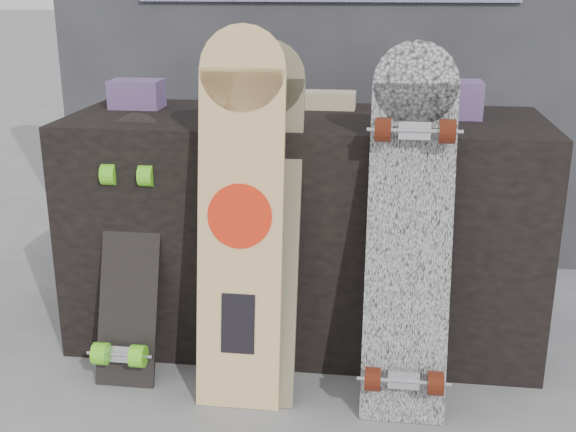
# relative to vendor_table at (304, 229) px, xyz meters

# --- Properties ---
(ground) EXTENTS (60.00, 60.00, 0.00)m
(ground) POSITION_rel_vendor_table_xyz_m (0.00, -0.50, -0.40)
(ground) COLOR slate
(ground) RESTS_ON ground
(vendor_table) EXTENTS (1.60, 0.60, 0.80)m
(vendor_table) POSITION_rel_vendor_table_xyz_m (0.00, 0.00, 0.00)
(vendor_table) COLOR black
(vendor_table) RESTS_ON ground
(booth) EXTENTS (2.40, 0.22, 2.20)m
(booth) POSITION_rel_vendor_table_xyz_m (0.00, 0.85, 0.70)
(booth) COLOR #313136
(booth) RESTS_ON ground
(merch_box_purple) EXTENTS (0.18, 0.12, 0.10)m
(merch_box_purple) POSITION_rel_vendor_table_xyz_m (-0.61, 0.09, 0.45)
(merch_box_purple) COLOR #502F61
(merch_box_purple) RESTS_ON vendor_table
(merch_box_small) EXTENTS (0.14, 0.14, 0.12)m
(merch_box_small) POSITION_rel_vendor_table_xyz_m (0.51, 0.05, 0.46)
(merch_box_small) COLOR #502F61
(merch_box_small) RESTS_ON vendor_table
(merch_box_flat) EXTENTS (0.22, 0.10, 0.06)m
(merch_box_flat) POSITION_rel_vendor_table_xyz_m (0.05, 0.17, 0.43)
(merch_box_flat) COLOR #D1B78C
(merch_box_flat) RESTS_ON vendor_table
(longboard_geisha) EXTENTS (0.25, 0.23, 1.12)m
(longboard_geisha) POSITION_rel_vendor_table_xyz_m (-0.14, -0.42, 0.19)
(longboard_geisha) COLOR beige
(longboard_geisha) RESTS_ON ground
(longboard_celtic) EXTENTS (0.24, 0.34, 1.07)m
(longboard_celtic) POSITION_rel_vendor_table_xyz_m (-0.09, -0.34, 0.17)
(longboard_celtic) COLOR #C0B583
(longboard_celtic) RESTS_ON ground
(longboard_cascadia) EXTENTS (0.25, 0.35, 1.08)m
(longboard_cascadia) POSITION_rel_vendor_table_xyz_m (0.35, -0.40, 0.16)
(longboard_cascadia) COLOR silver
(longboard_cascadia) RESTS_ON ground
(skateboard_dark) EXTENTS (0.19, 0.36, 0.83)m
(skateboard_dark) POSITION_rel_vendor_table_xyz_m (-0.52, -0.33, 0.03)
(skateboard_dark) COLOR black
(skateboard_dark) RESTS_ON ground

